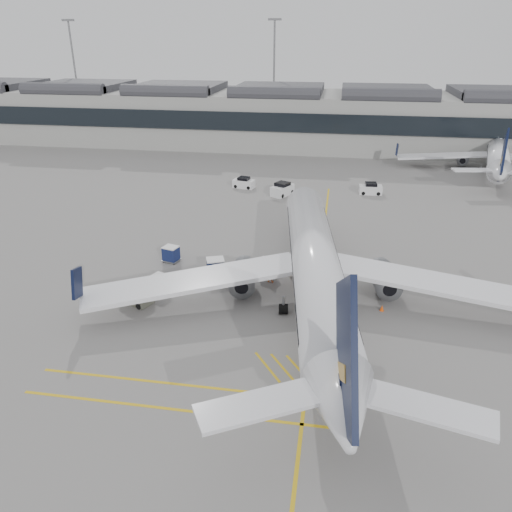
% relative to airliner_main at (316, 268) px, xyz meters
% --- Properties ---
extents(ground, '(220.00, 220.00, 0.00)m').
position_rel_airliner_main_xyz_m(ground, '(-9.82, -3.23, -3.51)').
color(ground, gray).
rests_on(ground, ground).
extents(terminal, '(200.00, 20.45, 12.40)m').
position_rel_airliner_main_xyz_m(terminal, '(-9.82, 68.69, 2.63)').
color(terminal, '#9E9E99').
rests_on(terminal, ground).
extents(light_masts, '(113.00, 0.60, 25.45)m').
position_rel_airliner_main_xyz_m(light_masts, '(-11.49, 82.77, 10.98)').
color(light_masts, slate).
rests_on(light_masts, ground).
extents(apron_markings, '(0.25, 60.00, 0.01)m').
position_rel_airliner_main_xyz_m(apron_markings, '(0.18, 6.77, -3.50)').
color(apron_markings, gold).
rests_on(apron_markings, ground).
extents(airliner_main, '(40.74, 44.77, 11.94)m').
position_rel_airliner_main_xyz_m(airliner_main, '(0.00, 0.00, 0.00)').
color(airliner_main, white).
rests_on(airliner_main, ground).
extents(airliner_far, '(33.64, 37.19, 10.06)m').
position_rel_airliner_main_xyz_m(airliner_far, '(28.91, 52.48, -0.55)').
color(airliner_far, white).
rests_on(airliner_far, ground).
extents(belt_loader, '(4.70, 2.08, 1.87)m').
position_rel_airliner_main_xyz_m(belt_loader, '(-1.10, 5.79, -2.96)').
color(belt_loader, '#BBB8B1').
rests_on(belt_loader, ground).
extents(baggage_cart_a, '(2.25, 2.05, 1.95)m').
position_rel_airliner_main_xyz_m(baggage_cart_a, '(-10.08, 3.64, -2.46)').
color(baggage_cart_a, gray).
rests_on(baggage_cart_a, ground).
extents(baggage_cart_b, '(2.00, 1.83, 1.71)m').
position_rel_airliner_main_xyz_m(baggage_cart_b, '(-5.11, 4.89, -2.59)').
color(baggage_cart_b, gray).
rests_on(baggage_cart_b, ground).
extents(baggage_cart_c, '(1.92, 1.77, 1.63)m').
position_rel_airliner_main_xyz_m(baggage_cart_c, '(-14.56, -0.15, -2.63)').
color(baggage_cart_c, gray).
rests_on(baggage_cart_c, ground).
extents(baggage_cart_d, '(1.94, 1.74, 1.72)m').
position_rel_airliner_main_xyz_m(baggage_cart_d, '(-15.65, 6.43, -2.58)').
color(baggage_cart_d, gray).
rests_on(baggage_cart_d, ground).
extents(ramp_agent_a, '(0.76, 0.70, 1.75)m').
position_rel_airliner_main_xyz_m(ramp_agent_a, '(-1.94, 3.33, -2.63)').
color(ramp_agent_a, orange).
rests_on(ramp_agent_a, ground).
extents(ramp_agent_b, '(0.80, 0.64, 1.57)m').
position_rel_airliner_main_xyz_m(ramp_agent_b, '(-4.54, 3.43, -2.72)').
color(ramp_agent_b, orange).
rests_on(ramp_agent_b, ground).
extents(pushback_tug, '(3.20, 2.65, 1.55)m').
position_rel_airliner_main_xyz_m(pushback_tug, '(-15.88, -2.71, -2.82)').
color(pushback_tug, '#545649').
rests_on(pushback_tug, ground).
extents(safety_cone_nose, '(0.37, 0.37, 0.51)m').
position_rel_airliner_main_xyz_m(safety_cone_nose, '(0.60, 20.15, -3.25)').
color(safety_cone_nose, '#F24C0A').
rests_on(safety_cone_nose, ground).
extents(safety_cone_engine, '(0.39, 0.39, 0.54)m').
position_rel_airliner_main_xyz_m(safety_cone_engine, '(6.03, -0.52, -3.24)').
color(safety_cone_engine, '#F24C0A').
rests_on(safety_cone_engine, ground).
extents(service_van_left, '(3.57, 2.30, 1.69)m').
position_rel_airliner_main_xyz_m(service_van_left, '(-13.16, 35.17, -2.75)').
color(service_van_left, silver).
rests_on(service_van_left, ground).
extents(service_van_mid, '(3.46, 4.26, 1.96)m').
position_rel_airliner_main_xyz_m(service_van_mid, '(-6.68, 32.28, -2.63)').
color(service_van_mid, silver).
rests_on(service_van_mid, ground).
extents(service_van_right, '(3.50, 1.93, 1.74)m').
position_rel_airliner_main_xyz_m(service_van_right, '(6.50, 35.06, -2.73)').
color(service_van_right, silver).
rests_on(service_van_right, ground).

